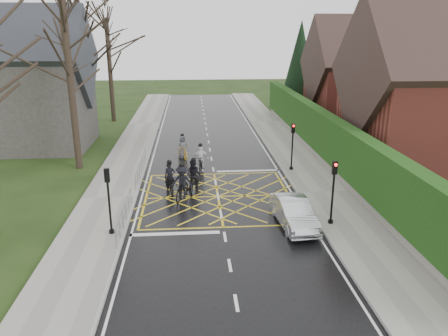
{
  "coord_description": "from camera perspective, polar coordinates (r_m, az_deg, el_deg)",
  "views": [
    {
      "loc": [
        -1.39,
        -22.74,
        8.93
      ],
      "look_at": [
        0.43,
        1.18,
        1.3
      ],
      "focal_mm": 35.0,
      "sensor_mm": 36.0,
      "label": 1
    }
  ],
  "objects": [
    {
      "name": "road",
      "position": [
        24.47,
        -0.79,
        -3.75
      ],
      "size": [
        9.0,
        80.0,
        0.01
      ],
      "primitive_type": "cube",
      "color": "black",
      "rests_on": "ground"
    },
    {
      "name": "ground",
      "position": [
        24.47,
        -0.79,
        -3.76
      ],
      "size": [
        120.0,
        120.0,
        0.0
      ],
      "primitive_type": "plane",
      "color": "black",
      "rests_on": "ground"
    },
    {
      "name": "cyclist_front",
      "position": [
        28.58,
        -3.07,
        0.89
      ],
      "size": [
        1.07,
        1.95,
        1.91
      ],
      "rotation": [
        0.0,
        0.0,
        -0.13
      ],
      "color": "black",
      "rests_on": "ground"
    },
    {
      "name": "hedge",
      "position": [
        30.93,
        13.0,
        4.43
      ],
      "size": [
        0.9,
        38.0,
        2.8
      ],
      "primitive_type": "cube",
      "color": "#11330E",
      "rests_on": "stone_wall"
    },
    {
      "name": "cyclist_rear",
      "position": [
        25.18,
        -7.07,
        -1.78
      ],
      "size": [
        1.08,
        2.05,
        1.9
      ],
      "rotation": [
        0.0,
        0.0,
        0.21
      ],
      "color": "black",
      "rests_on": "ground"
    },
    {
      "name": "tree_far",
      "position": [
        45.47,
        -14.87,
        14.89
      ],
      "size": [
        8.4,
        8.4,
        10.4
      ],
      "color": "black",
      "rests_on": "ground"
    },
    {
      "name": "church",
      "position": [
        37.02,
        -23.85,
        9.97
      ],
      "size": [
        8.8,
        7.8,
        11.0
      ],
      "color": "#2D2B28",
      "rests_on": "ground"
    },
    {
      "name": "stone_wall",
      "position": [
        31.36,
        12.78,
        1.32
      ],
      "size": [
        0.5,
        38.0,
        0.7
      ],
      "primitive_type": "cube",
      "color": "slate",
      "rests_on": "ground"
    },
    {
      "name": "sidewalk_right",
      "position": [
        25.5,
        12.81,
        -3.14
      ],
      "size": [
        3.0,
        80.0,
        0.15
      ],
      "primitive_type": "cube",
      "color": "gray",
      "rests_on": "ground"
    },
    {
      "name": "tree_near",
      "position": [
        29.75,
        -19.84,
        14.68
      ],
      "size": [
        9.24,
        9.24,
        11.44
      ],
      "color": "black",
      "rests_on": "ground"
    },
    {
      "name": "cyclist_lead",
      "position": [
        31.78,
        -5.42,
        2.42
      ],
      "size": [
        1.26,
        1.97,
        1.81
      ],
      "rotation": [
        0.0,
        0.0,
        0.36
      ],
      "color": "gold",
      "rests_on": "ground"
    },
    {
      "name": "tree_mid",
      "position": [
        37.74,
        -18.3,
        16.35
      ],
      "size": [
        10.08,
        10.08,
        12.48
      ],
      "color": "black",
      "rests_on": "ground"
    },
    {
      "name": "traffic_light_ne",
      "position": [
        28.65,
        8.91,
        2.73
      ],
      "size": [
        0.24,
        0.31,
        3.21
      ],
      "rotation": [
        0.0,
        0.0,
        3.14
      ],
      "color": "black",
      "rests_on": "ground"
    },
    {
      "name": "railing_north",
      "position": [
        28.15,
        -10.81,
        0.5
      ],
      "size": [
        0.05,
        6.04,
        1.03
      ],
      "color": "slate",
      "rests_on": "ground"
    },
    {
      "name": "traffic_light_sw",
      "position": [
        19.99,
        -14.77,
        -4.3
      ],
      "size": [
        0.24,
        0.31,
        3.21
      ],
      "color": "black",
      "rests_on": "ground"
    },
    {
      "name": "railing_south",
      "position": [
        21.15,
        -12.92,
        -5.5
      ],
      "size": [
        0.05,
        5.04,
        1.03
      ],
      "color": "slate",
      "rests_on": "ground"
    },
    {
      "name": "cyclist_back",
      "position": [
        25.18,
        -3.95,
        -1.35
      ],
      "size": [
        1.13,
        2.06,
        1.99
      ],
      "rotation": [
        0.0,
        0.0,
        -0.31
      ],
      "color": "black",
      "rests_on": "ground"
    },
    {
      "name": "house_near",
      "position": [
        31.52,
        26.8,
        8.12
      ],
      "size": [
        11.8,
        9.8,
        11.3
      ],
      "color": "maroon",
      "rests_on": "ground"
    },
    {
      "name": "cyclist_mid",
      "position": [
        24.11,
        -5.5,
        -2.28
      ],
      "size": [
        1.36,
        2.22,
        2.04
      ],
      "rotation": [
        0.0,
        0.0,
        -0.28
      ],
      "color": "black",
      "rests_on": "ground"
    },
    {
      "name": "sidewalk_left",
      "position": [
        24.84,
        -14.78,
        -3.86
      ],
      "size": [
        3.0,
        80.0,
        0.15
      ],
      "primitive_type": "cube",
      "color": "gray",
      "rests_on": "ground"
    },
    {
      "name": "conifer",
      "position": [
        50.39,
        9.86,
        12.92
      ],
      "size": [
        4.6,
        4.6,
        10.0
      ],
      "color": "black",
      "rests_on": "ground"
    },
    {
      "name": "house_far",
      "position": [
        44.06,
        17.5,
        10.9
      ],
      "size": [
        9.8,
        8.8,
        10.3
      ],
      "color": "maroon",
      "rests_on": "ground"
    },
    {
      "name": "traffic_light_se",
      "position": [
        20.94,
        14.02,
        -3.22
      ],
      "size": [
        0.24,
        0.31,
        3.21
      ],
      "rotation": [
        0.0,
        0.0,
        3.14
      ],
      "color": "black",
      "rests_on": "ground"
    },
    {
      "name": "car",
      "position": [
        21.0,
        9.13,
        -5.78
      ],
      "size": [
        1.71,
        4.12,
        1.32
      ],
      "primitive_type": "imported",
      "rotation": [
        0.0,
        0.0,
        0.08
      ],
      "color": "silver",
      "rests_on": "ground"
    }
  ]
}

